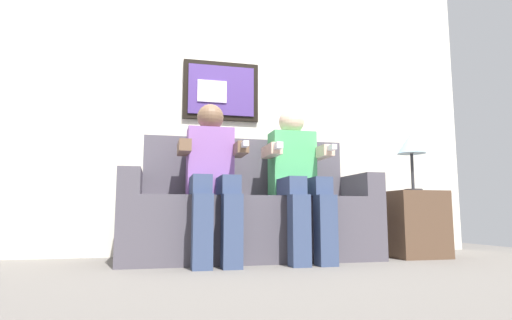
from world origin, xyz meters
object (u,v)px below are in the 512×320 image
Objects in this scene: side_table_right at (413,224)px; couch at (250,216)px; person_on_left at (212,173)px; table_lamp at (411,146)px; person_on_right at (297,175)px.

couch is at bearing 175.20° from side_table_right.
table_lamp is (1.59, 0.07, 0.25)m from person_on_left.
couch is 3.94× the size of table_lamp.
couch is 0.46m from person_on_right.
person_on_right reaches higher than couch.
person_on_left reaches higher than couch.
couch is 1.40m from table_lamp.
person_on_left is at bearing -177.76° from side_table_right.
table_lamp is (0.03, 0.01, 0.61)m from side_table_right.
table_lamp is at bearing -4.08° from couch.
side_table_right is at bearing 2.24° from person_on_left.
person_on_right is at bearing -28.66° from couch.
couch is at bearing 175.92° from table_lamp.
person_on_right is 2.41× the size of table_lamp.
person_on_left is 0.61m from person_on_right.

